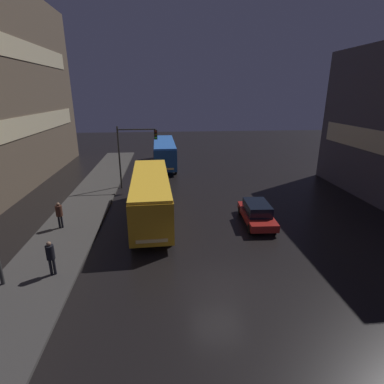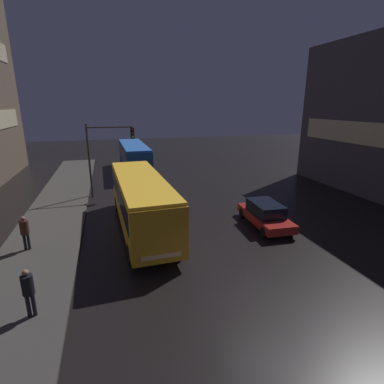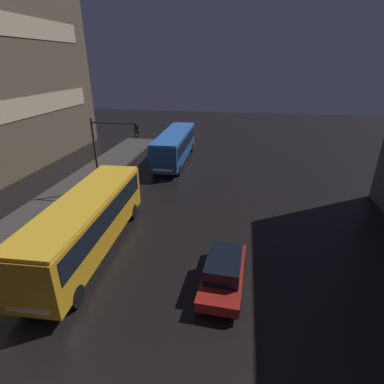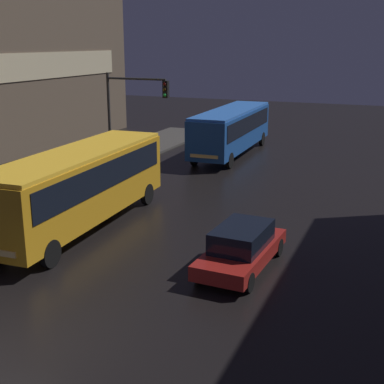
% 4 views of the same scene
% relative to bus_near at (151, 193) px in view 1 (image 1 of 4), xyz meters
% --- Properties ---
extents(ground_plane, '(120.00, 120.00, 0.00)m').
position_rel_bus_near_xyz_m(ground_plane, '(3.46, -8.60, -2.02)').
color(ground_plane, black).
extents(sidewalk_left, '(4.00, 48.00, 0.15)m').
position_rel_bus_near_xyz_m(sidewalk_left, '(-5.54, 1.40, -1.95)').
color(sidewalk_left, '#3D3A38').
rests_on(sidewalk_left, ground).
extents(bus_near, '(3.04, 10.95, 3.28)m').
position_rel_bus_near_xyz_m(bus_near, '(0.00, 0.00, 0.00)').
color(bus_near, orange).
rests_on(bus_near, ground).
extents(bus_far, '(2.79, 11.07, 3.13)m').
position_rel_bus_near_xyz_m(bus_far, '(1.07, 16.77, -0.09)').
color(bus_far, '#194793').
rests_on(bus_far, ground).
extents(car_taxi, '(2.08, 4.77, 1.53)m').
position_rel_bus_near_xyz_m(car_taxi, '(7.51, -1.49, -1.24)').
color(car_taxi, maroon).
rests_on(car_taxi, ground).
extents(pedestrian_near, '(0.45, 0.45, 1.84)m').
position_rel_bus_near_xyz_m(pedestrian_near, '(-4.73, -7.01, -0.76)').
color(pedestrian_near, black).
rests_on(pedestrian_near, sidewalk_left).
extents(pedestrian_mid, '(0.44, 0.44, 1.82)m').
position_rel_bus_near_xyz_m(pedestrian_mid, '(-6.10, -1.35, -0.76)').
color(pedestrian_mid, black).
rests_on(pedestrian_mid, sidewalk_left).
extents(traffic_light_main, '(3.75, 0.35, 5.95)m').
position_rel_bus_near_xyz_m(traffic_light_main, '(-1.88, 7.85, 2.06)').
color(traffic_light_main, '#2D2D2D').
rests_on(traffic_light_main, ground).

